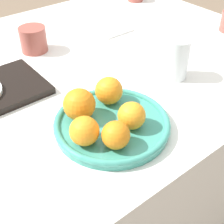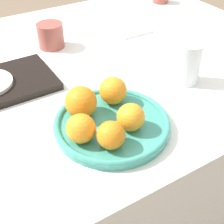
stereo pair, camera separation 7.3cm
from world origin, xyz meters
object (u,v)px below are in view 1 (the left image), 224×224
Objects in this scene: orange_1 at (79,104)px; water_glass at (177,59)px; orange_2 at (108,91)px; cup_3 at (32,40)px; orange_0 at (132,116)px; napkin at (110,28)px; fruit_platter at (112,124)px; orange_4 at (84,131)px; orange_3 at (116,135)px.

orange_1 is 0.64× the size of water_glass.
cup_3 is at bearing 90.36° from orange_2.
cup_3 is at bearing 77.99° from orange_1.
napkin is at bearing 56.46° from orange_0.
water_glass is at bearing -58.53° from cup_3.
orange_4 reaches higher than fruit_platter.
water_glass reaches higher than orange_4.
fruit_platter is 0.09m from orange_1.
orange_0 reaches higher than fruit_platter.
fruit_platter is 3.13× the size of cup_3.
orange_4 is at bearing 132.14° from orange_3.
cup_3 reaches higher than orange_3.
orange_0 is at bearing -54.01° from orange_1.
orange_1 is 0.09m from orange_2.
orange_4 is at bearing -147.15° from orange_2.
water_glass reaches higher than orange_0.
cup_3 is 0.64× the size of napkin.
orange_0 is 0.92× the size of orange_2.
orange_2 reaches higher than orange_3.
orange_3 is 0.52× the size of water_glass.
cup_3 reaches higher than napkin.
orange_3 is 0.67m from napkin.
orange_3 reaches higher than napkin.
water_glass reaches higher than cup_3.
orange_1 is (-0.07, 0.10, 0.01)m from orange_0.
orange_1 reaches higher than napkin.
water_glass is 0.40m from napkin.
orange_3 is at bearing -98.65° from cup_3.
orange_3 is at bearing -127.20° from napkin.
orange_1 is 0.09m from orange_4.
orange_0 reaches higher than napkin.
orange_4 is at bearing -133.11° from napkin.
orange_3 is (-0.07, -0.03, -0.00)m from orange_0.
fruit_platter reaches higher than napkin.
orange_1 is 0.43m from cup_3.
napkin is (0.06, 0.39, -0.06)m from water_glass.
orange_2 is at bearing 179.72° from water_glass.
orange_2 is (0.09, 0.01, -0.00)m from orange_1.
orange_1 is at bearing 127.66° from fruit_platter.
orange_1 is 0.87× the size of cup_3.
orange_1 reaches higher than orange_0.
fruit_platter is 0.31m from water_glass.
orange_2 reaches higher than orange_4.
orange_0 is at bearing -98.95° from orange_2.
orange_0 is 0.11m from orange_2.
orange_4 is 0.39m from water_glass.
orange_4 reaches higher than orange_3.
orange_4 is (-0.05, 0.05, 0.00)m from orange_3.
orange_2 reaches higher than cup_3.
water_glass is (0.27, 0.11, 0.01)m from orange_0.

